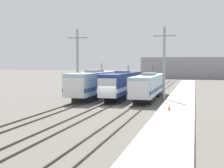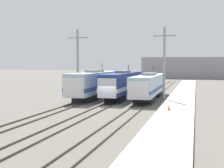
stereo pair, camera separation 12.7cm
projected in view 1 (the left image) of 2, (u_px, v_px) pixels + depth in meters
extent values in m
plane|color=#666059|center=(107.00, 106.00, 40.04)|extent=(400.00, 400.00, 0.00)
cube|color=#4C4238|center=(71.00, 104.00, 41.31)|extent=(0.07, 120.00, 0.15)
cube|color=#4C4238|center=(81.00, 104.00, 40.94)|extent=(0.07, 120.00, 0.15)
cube|color=#4C4238|center=(102.00, 105.00, 40.22)|extent=(0.07, 120.00, 0.15)
cube|color=#4C4238|center=(112.00, 105.00, 39.85)|extent=(0.07, 120.00, 0.15)
cube|color=#4C4238|center=(134.00, 106.00, 39.13)|extent=(0.07, 120.00, 0.15)
cube|color=#4C4238|center=(145.00, 106.00, 38.76)|extent=(0.07, 120.00, 0.15)
cube|color=#232326|center=(85.00, 98.00, 44.45)|extent=(2.63, 3.87, 0.95)
cube|color=#232326|center=(103.00, 93.00, 52.93)|extent=(2.63, 3.87, 0.95)
cube|color=#9EBCCC|center=(95.00, 82.00, 48.56)|extent=(3.10, 17.59, 3.10)
cube|color=navy|center=(95.00, 86.00, 48.60)|extent=(3.14, 17.63, 0.56)
cube|color=silver|center=(76.00, 87.00, 40.90)|extent=(2.85, 1.87, 2.63)
cube|color=black|center=(73.00, 83.00, 40.04)|extent=(2.42, 0.08, 0.74)
cube|color=gray|center=(95.00, 71.00, 48.45)|extent=(1.70, 4.40, 0.35)
cylinder|color=#38383D|center=(102.00, 67.00, 52.14)|extent=(0.12, 0.12, 1.41)
cube|color=black|center=(116.00, 98.00, 44.40)|extent=(2.30, 3.98, 0.95)
cube|color=black|center=(129.00, 92.00, 53.11)|extent=(2.30, 3.98, 0.95)
cube|color=navy|center=(123.00, 82.00, 48.63)|extent=(2.71, 18.07, 3.01)
cube|color=silver|center=(123.00, 86.00, 48.67)|extent=(2.75, 18.11, 0.54)
cube|color=silver|center=(109.00, 88.00, 40.93)|extent=(2.49, 2.28, 2.56)
cube|color=black|center=(107.00, 84.00, 39.87)|extent=(2.12, 0.08, 0.72)
cube|color=slate|center=(123.00, 72.00, 48.52)|extent=(1.49, 4.52, 0.35)
cylinder|color=#38383D|center=(128.00, 69.00, 52.32)|extent=(0.12, 0.12, 1.20)
cube|color=#232326|center=(144.00, 99.00, 42.78)|extent=(2.50, 4.09, 0.95)
cube|color=#232326|center=(153.00, 93.00, 51.74)|extent=(2.50, 4.09, 0.95)
cube|color=#9EBCCC|center=(149.00, 84.00, 47.14)|extent=(2.94, 18.59, 2.71)
cube|color=navy|center=(149.00, 88.00, 47.18)|extent=(2.98, 18.63, 0.49)
cube|color=silver|center=(140.00, 90.00, 39.17)|extent=(2.71, 2.22, 2.31)
cube|color=black|center=(139.00, 86.00, 38.15)|extent=(2.30, 0.08, 0.65)
cube|color=gray|center=(149.00, 74.00, 47.04)|extent=(1.62, 4.65, 0.35)
cylinder|color=#38383D|center=(153.00, 70.00, 50.95)|extent=(0.12, 0.12, 1.37)
cylinder|color=gray|center=(78.00, 64.00, 48.36)|extent=(0.37, 0.37, 10.66)
cube|color=gray|center=(77.00, 38.00, 48.10)|extent=(3.20, 0.16, 0.16)
cylinder|color=gray|center=(164.00, 64.00, 44.93)|extent=(0.37, 0.37, 10.66)
cube|color=gray|center=(164.00, 36.00, 44.66)|extent=(3.20, 0.16, 0.16)
cube|color=#B7B5AD|center=(178.00, 107.00, 37.73)|extent=(4.00, 120.00, 0.27)
cone|color=orange|center=(169.00, 107.00, 34.21)|extent=(0.30, 0.30, 0.68)
cube|color=gray|center=(189.00, 68.00, 115.11)|extent=(33.64, 14.38, 7.64)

